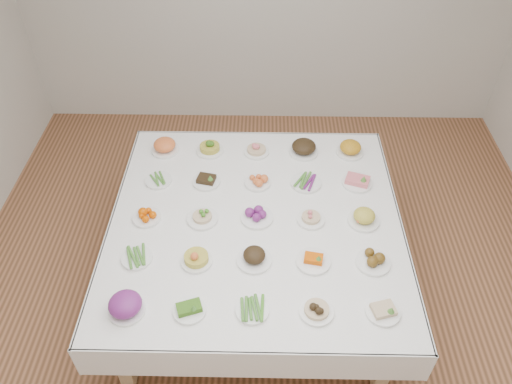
{
  "coord_description": "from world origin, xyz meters",
  "views": [
    {
      "loc": [
        -0.04,
        -2.33,
        3.34
      ],
      "look_at": [
        -0.09,
        0.27,
        0.88
      ],
      "focal_mm": 35.0,
      "sensor_mm": 36.0,
      "label": 1
    }
  ],
  "objects_px": {
    "display_table": "(256,226)",
    "dish_0": "(125,305)",
    "dish_12": "(257,215)",
    "dish_24": "(350,148)"
  },
  "relations": [
    {
      "from": "display_table",
      "to": "dish_0",
      "type": "height_order",
      "value": "dish_0"
    },
    {
      "from": "display_table",
      "to": "dish_0",
      "type": "distance_m",
      "value": 1.09
    },
    {
      "from": "dish_0",
      "to": "dish_12",
      "type": "relative_size",
      "value": 1.0
    },
    {
      "from": "display_table",
      "to": "dish_24",
      "type": "relative_size",
      "value": 9.56
    },
    {
      "from": "display_table",
      "to": "dish_12",
      "type": "xyz_separation_m",
      "value": [
        0.01,
        0.01,
        0.11
      ]
    },
    {
      "from": "display_table",
      "to": "dish_24",
      "type": "height_order",
      "value": "dish_24"
    },
    {
      "from": "display_table",
      "to": "dish_12",
      "type": "distance_m",
      "value": 0.11
    },
    {
      "from": "display_table",
      "to": "dish_12",
      "type": "bearing_deg",
      "value": 39.62
    },
    {
      "from": "dish_12",
      "to": "dish_24",
      "type": "bearing_deg",
      "value": 45.25
    },
    {
      "from": "display_table",
      "to": "dish_24",
      "type": "xyz_separation_m",
      "value": [
        0.76,
        0.76,
        0.13
      ]
    }
  ]
}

